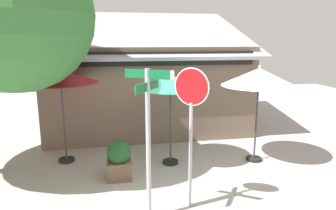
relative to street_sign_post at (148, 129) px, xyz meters
name	(u,v)px	position (x,y,z in m)	size (l,w,h in m)	color
ground_plane	(180,177)	(0.99, 1.71, -1.85)	(28.00, 28.00, 0.10)	#ADA8A0
cafe_building	(146,83)	(0.68, 6.74, -0.12)	(7.64, 5.56, 4.61)	#705B4C
street_sign_post	(148,129)	(0.00, 0.00, 0.00)	(0.82, 0.77, 2.92)	#A8AAB2
stop_sign	(191,113)	(0.88, 0.30, 0.20)	(0.57, 0.51, 2.90)	#A8AAB2
patio_umbrella_crimson_left	(60,78)	(-2.00, 3.21, 0.59)	(2.01, 2.01, 2.66)	black
patio_umbrella_forest_green_center	(171,83)	(0.90, 2.54, 0.48)	(1.96, 1.96, 2.56)	black
patio_umbrella_ivory_right	(259,78)	(3.31, 2.33, 0.59)	(2.05, 2.05, 2.73)	black
sidewalk_planter	(119,160)	(-0.53, 1.87, -1.32)	(0.59, 0.59, 0.98)	brown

